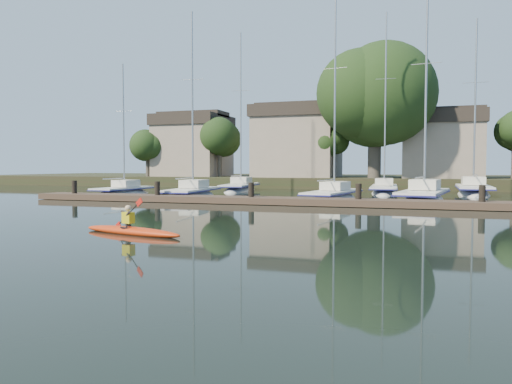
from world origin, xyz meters
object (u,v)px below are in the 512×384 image
(kayak, at_px, (131,229))
(sailboat_2, at_px, (333,203))
(dock, at_px, (303,201))
(sailboat_1, at_px, (192,200))
(sailboat_5, at_px, (240,193))
(sailboat_7, at_px, (473,198))
(sailboat_3, at_px, (423,205))
(sailboat_6, at_px, (384,195))
(sailboat_0, at_px, (123,197))

(kayak, distance_m, sailboat_2, 18.05)
(kayak, bearing_deg, dock, 92.54)
(sailboat_1, distance_m, sailboat_5, 9.25)
(sailboat_2, bearing_deg, sailboat_7, 52.38)
(sailboat_3, distance_m, sailboat_5, 17.15)
(dock, distance_m, sailboat_3, 7.83)
(kayak, bearing_deg, sailboat_7, 78.26)
(dock, xyz_separation_m, sailboat_1, (-8.63, 4.02, -0.39))
(sailboat_6, bearing_deg, sailboat_1, -144.73)
(sailboat_0, height_order, sailboat_7, sailboat_7)
(kayak, bearing_deg, sailboat_2, 92.42)
(kayak, distance_m, sailboat_3, 19.88)
(sailboat_5, height_order, sailboat_7, sailboat_5)
(sailboat_1, distance_m, sailboat_7, 20.70)
(sailboat_1, distance_m, sailboat_3, 14.94)
(sailboat_5, bearing_deg, dock, -64.12)
(sailboat_3, bearing_deg, sailboat_0, -173.23)
(sailboat_0, bearing_deg, dock, -17.68)
(dock, distance_m, sailboat_6, 13.88)
(sailboat_1, relative_size, sailboat_7, 0.96)
(kayak, xyz_separation_m, sailboat_5, (-6.02, 26.47, -0.34))
(sailboat_1, bearing_deg, sailboat_0, 163.33)
(dock, xyz_separation_m, sailboat_3, (6.30, 4.63, -0.42))
(sailboat_5, bearing_deg, sailboat_6, -5.93)
(sailboat_2, distance_m, sailboat_7, 12.56)
(dock, height_order, sailboat_3, sailboat_3)
(dock, relative_size, sailboat_2, 2.40)
(sailboat_0, relative_size, sailboat_1, 0.78)
(sailboat_1, distance_m, sailboat_2, 9.54)
(sailboat_0, bearing_deg, sailboat_2, -0.77)
(dock, bearing_deg, sailboat_3, 36.33)
(sailboat_0, distance_m, sailboat_6, 20.01)
(dock, distance_m, sailboat_2, 4.64)
(sailboat_2, distance_m, sailboat_6, 9.27)
(sailboat_0, relative_size, sailboat_7, 0.75)
(sailboat_7, bearing_deg, sailboat_5, -178.41)
(sailboat_6, xyz_separation_m, sailboat_7, (6.43, -0.12, -0.04))
(sailboat_6, bearing_deg, dock, -107.03)
(sailboat_1, xyz_separation_m, sailboat_6, (12.05, 9.42, 0.01))
(dock, relative_size, sailboat_7, 2.36)
(sailboat_0, bearing_deg, sailboat_5, 53.64)
(sailboat_3, xyz_separation_m, sailboat_6, (-2.88, 8.81, 0.03))
(sailboat_2, bearing_deg, kayak, -92.89)
(sailboat_5, height_order, sailboat_6, sailboat_6)
(kayak, relative_size, sailboat_7, 0.28)
(sailboat_1, bearing_deg, sailboat_5, 83.48)
(sailboat_1, bearing_deg, sailboat_6, 32.25)
(dock, xyz_separation_m, sailboat_6, (3.42, 13.45, -0.38))
(sailboat_3, bearing_deg, sailboat_7, 76.10)
(sailboat_2, distance_m, sailboat_3, 5.41)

